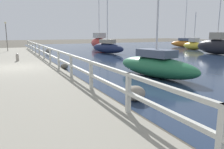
{
  "coord_description": "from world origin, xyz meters",
  "views": [
    {
      "loc": [
        -0.3,
        -13.02,
        2.1
      ],
      "look_at": [
        4.55,
        -3.02,
        -0.02
      ],
      "focal_mm": 35.0,
      "sensor_mm": 36.0,
      "label": 1
    }
  ],
  "objects_px": {
    "sailboat_red": "(99,42)",
    "sailboat_orange": "(184,43)",
    "mooring_bollard": "(17,57)",
    "sailboat_green": "(156,65)",
    "dock_lamp": "(6,32)",
    "sailboat_yellow": "(194,45)",
    "sailboat_black": "(217,46)",
    "sailboat_navy": "(107,47)"
  },
  "relations": [
    {
      "from": "sailboat_black",
      "to": "sailboat_red",
      "type": "bearing_deg",
      "value": 121.73
    },
    {
      "from": "mooring_bollard",
      "to": "sailboat_yellow",
      "type": "distance_m",
      "value": 21.54
    },
    {
      "from": "sailboat_black",
      "to": "sailboat_yellow",
      "type": "xyz_separation_m",
      "value": [
        2.67,
        5.54,
        -0.26
      ]
    },
    {
      "from": "sailboat_red",
      "to": "sailboat_orange",
      "type": "bearing_deg",
      "value": -6.57
    },
    {
      "from": "mooring_bollard",
      "to": "sailboat_black",
      "type": "height_order",
      "value": "sailboat_black"
    },
    {
      "from": "sailboat_red",
      "to": "sailboat_orange",
      "type": "distance_m",
      "value": 13.32
    },
    {
      "from": "sailboat_black",
      "to": "sailboat_green",
      "type": "distance_m",
      "value": 14.25
    },
    {
      "from": "sailboat_red",
      "to": "sailboat_yellow",
      "type": "distance_m",
      "value": 12.28
    },
    {
      "from": "dock_lamp",
      "to": "sailboat_yellow",
      "type": "xyz_separation_m",
      "value": [
        21.5,
        -4.6,
        -1.66
      ]
    },
    {
      "from": "sailboat_yellow",
      "to": "sailboat_navy",
      "type": "relative_size",
      "value": 0.74
    },
    {
      "from": "sailboat_black",
      "to": "dock_lamp",
      "type": "bearing_deg",
      "value": 151.74
    },
    {
      "from": "dock_lamp",
      "to": "sailboat_orange",
      "type": "relative_size",
      "value": 0.39
    },
    {
      "from": "sailboat_orange",
      "to": "sailboat_yellow",
      "type": "bearing_deg",
      "value": -146.29
    },
    {
      "from": "sailboat_red",
      "to": "sailboat_navy",
      "type": "height_order",
      "value": "sailboat_red"
    },
    {
      "from": "mooring_bollard",
      "to": "sailboat_yellow",
      "type": "xyz_separation_m",
      "value": [
        21.02,
        4.72,
        0.1
      ]
    },
    {
      "from": "sailboat_red",
      "to": "sailboat_green",
      "type": "relative_size",
      "value": 1.12
    },
    {
      "from": "sailboat_navy",
      "to": "sailboat_orange",
      "type": "height_order",
      "value": "sailboat_orange"
    },
    {
      "from": "dock_lamp",
      "to": "sailboat_red",
      "type": "xyz_separation_m",
      "value": [
        11.25,
        2.15,
        -1.37
      ]
    },
    {
      "from": "mooring_bollard",
      "to": "sailboat_navy",
      "type": "bearing_deg",
      "value": 29.36
    },
    {
      "from": "sailboat_black",
      "to": "sailboat_green",
      "type": "height_order",
      "value": "sailboat_green"
    },
    {
      "from": "sailboat_yellow",
      "to": "sailboat_navy",
      "type": "distance_m",
      "value": 11.99
    },
    {
      "from": "sailboat_red",
      "to": "sailboat_green",
      "type": "bearing_deg",
      "value": -102.16
    },
    {
      "from": "sailboat_black",
      "to": "sailboat_red",
      "type": "xyz_separation_m",
      "value": [
        -7.59,
        12.29,
        0.03
      ]
    },
    {
      "from": "dock_lamp",
      "to": "sailboat_black",
      "type": "bearing_deg",
      "value": -28.29
    },
    {
      "from": "sailboat_yellow",
      "to": "dock_lamp",
      "type": "bearing_deg",
      "value": 163.17
    },
    {
      "from": "sailboat_navy",
      "to": "dock_lamp",
      "type": "bearing_deg",
      "value": 141.24
    },
    {
      "from": "dock_lamp",
      "to": "sailboat_navy",
      "type": "xyz_separation_m",
      "value": [
        9.52,
        -4.23,
        -1.63
      ]
    },
    {
      "from": "dock_lamp",
      "to": "sailboat_green",
      "type": "height_order",
      "value": "sailboat_green"
    },
    {
      "from": "sailboat_yellow",
      "to": "sailboat_orange",
      "type": "distance_m",
      "value": 5.48
    },
    {
      "from": "mooring_bollard",
      "to": "dock_lamp",
      "type": "distance_m",
      "value": 9.49
    },
    {
      "from": "sailboat_black",
      "to": "sailboat_orange",
      "type": "bearing_deg",
      "value": 61.38
    },
    {
      "from": "sailboat_yellow",
      "to": "sailboat_orange",
      "type": "height_order",
      "value": "sailboat_orange"
    },
    {
      "from": "dock_lamp",
      "to": "sailboat_yellow",
      "type": "relative_size",
      "value": 0.64
    },
    {
      "from": "mooring_bollard",
      "to": "sailboat_navy",
      "type": "relative_size",
      "value": 0.08
    },
    {
      "from": "mooring_bollard",
      "to": "sailboat_yellow",
      "type": "relative_size",
      "value": 0.11
    },
    {
      "from": "sailboat_green",
      "to": "sailboat_navy",
      "type": "xyz_separation_m",
      "value": [
        3.24,
        12.64,
        0.04
      ]
    },
    {
      "from": "dock_lamp",
      "to": "sailboat_red",
      "type": "relative_size",
      "value": 0.36
    },
    {
      "from": "sailboat_green",
      "to": "sailboat_navy",
      "type": "distance_m",
      "value": 13.05
    },
    {
      "from": "sailboat_yellow",
      "to": "sailboat_navy",
      "type": "bearing_deg",
      "value": 173.49
    },
    {
      "from": "mooring_bollard",
      "to": "sailboat_orange",
      "type": "xyz_separation_m",
      "value": [
        23.92,
        9.37,
        0.11
      ]
    },
    {
      "from": "sailboat_navy",
      "to": "sailboat_green",
      "type": "bearing_deg",
      "value": -119.19
    },
    {
      "from": "sailboat_orange",
      "to": "sailboat_red",
      "type": "bearing_deg",
      "value": 146.58
    }
  ]
}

